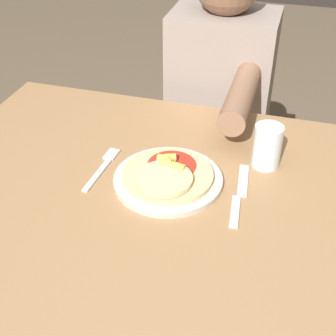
{
  "coord_description": "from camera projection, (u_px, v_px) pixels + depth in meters",
  "views": [
    {
      "loc": [
        0.22,
        -0.77,
        1.4
      ],
      "look_at": [
        -0.01,
        0.04,
        0.78
      ],
      "focal_mm": 50.0,
      "sensor_mm": 36.0,
      "label": 1
    }
  ],
  "objects": [
    {
      "name": "pizza",
      "position": [
        167.0,
        174.0,
        1.05
      ],
      "size": [
        0.21,
        0.21,
        0.04
      ],
      "color": "#E0C689",
      "rests_on": "plate"
    },
    {
      "name": "dining_table",
      "position": [
        168.0,
        231.0,
        1.1
      ],
      "size": [
        1.17,
        0.83,
        0.74
      ],
      "color": "#9E754C",
      "rests_on": "ground_plane"
    },
    {
      "name": "drinking_glass",
      "position": [
        267.0,
        146.0,
        1.09
      ],
      "size": [
        0.07,
        0.07,
        0.11
      ],
      "color": "silver",
      "rests_on": "dining_table"
    },
    {
      "name": "plate",
      "position": [
        168.0,
        180.0,
        1.06
      ],
      "size": [
        0.25,
        0.25,
        0.01
      ],
      "color": "beige",
      "rests_on": "dining_table"
    },
    {
      "name": "person_diner",
      "position": [
        220.0,
        103.0,
        1.55
      ],
      "size": [
        0.32,
        0.52,
        1.14
      ],
      "color": "#2D2D38",
      "rests_on": "ground_plane"
    },
    {
      "name": "knife",
      "position": [
        239.0,
        195.0,
        1.03
      ],
      "size": [
        0.03,
        0.22,
        0.0
      ],
      "color": "silver",
      "rests_on": "dining_table"
    },
    {
      "name": "fork",
      "position": [
        103.0,
        166.0,
        1.11
      ],
      "size": [
        0.03,
        0.18,
        0.0
      ],
      "color": "silver",
      "rests_on": "dining_table"
    }
  ]
}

